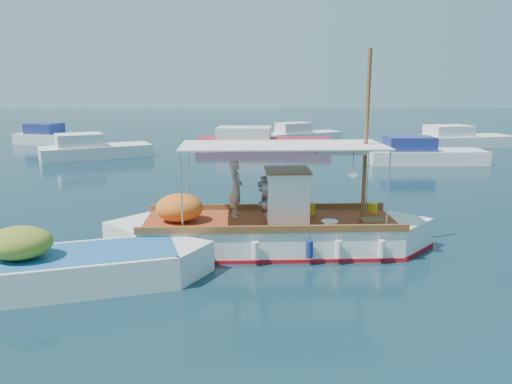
{
  "coord_description": "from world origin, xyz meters",
  "views": [
    {
      "loc": [
        -1.02,
        -13.65,
        4.72
      ],
      "look_at": [
        -0.61,
        0.0,
        1.72
      ],
      "focal_mm": 35.0,
      "sensor_mm": 36.0,
      "label": 1
    }
  ],
  "objects": [
    {
      "name": "ground",
      "position": [
        0.0,
        0.0,
        0.0
      ],
      "size": [
        160.0,
        160.0,
        0.0
      ],
      "primitive_type": "plane",
      "color": "black",
      "rests_on": "ground"
    },
    {
      "name": "fishing_caique",
      "position": [
        -0.26,
        0.12,
        0.51
      ],
      "size": [
        9.54,
        2.74,
        5.82
      ],
      "rotation": [
        0.0,
        0.0,
        0.01
      ],
      "color": "white",
      "rests_on": "ground"
    },
    {
      "name": "dinghy",
      "position": [
        -5.28,
        -2.46,
        0.37
      ],
      "size": [
        6.97,
        3.29,
        1.76
      ],
      "rotation": [
        0.0,
        0.0,
        0.26
      ],
      "color": "white",
      "rests_on": "ground"
    },
    {
      "name": "bg_boat_nw",
      "position": [
        -10.46,
        18.2,
        0.49
      ],
      "size": [
        7.13,
        5.05,
        1.8
      ],
      "rotation": [
        0.0,
        0.0,
        0.44
      ],
      "color": "silver",
      "rests_on": "ground"
    },
    {
      "name": "bg_boat_n",
      "position": [
        0.32,
        22.25,
        0.49
      ],
      "size": [
        9.78,
        3.84,
        1.8
      ],
      "rotation": [
        0.0,
        0.0,
        -0.11
      ],
      "color": "maroon",
      "rests_on": "ground"
    },
    {
      "name": "bg_boat_ne",
      "position": [
        9.79,
        15.55,
        0.49
      ],
      "size": [
        6.9,
        2.24,
        1.8
      ],
      "rotation": [
        0.0,
        0.0,
        -0.01
      ],
      "color": "silver",
      "rests_on": "ground"
    },
    {
      "name": "bg_boat_e",
      "position": [
        15.42,
        23.48,
        0.49
      ],
      "size": [
        7.97,
        3.93,
        1.8
      ],
      "rotation": [
        0.0,
        0.0,
        0.18
      ],
      "color": "silver",
      "rests_on": "ground"
    },
    {
      "name": "bg_boat_far_w",
      "position": [
        -15.85,
        26.04,
        0.49
      ],
      "size": [
        6.49,
        3.94,
        1.8
      ],
      "rotation": [
        0.0,
        0.0,
        -0.29
      ],
      "color": "silver",
      "rests_on": "ground"
    },
    {
      "name": "bg_boat_far_n",
      "position": [
        3.83,
        26.46,
        0.49
      ],
      "size": [
        6.55,
        4.6,
        1.8
      ],
      "rotation": [
        0.0,
        0.0,
        0.46
      ],
      "color": "silver",
      "rests_on": "ground"
    }
  ]
}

